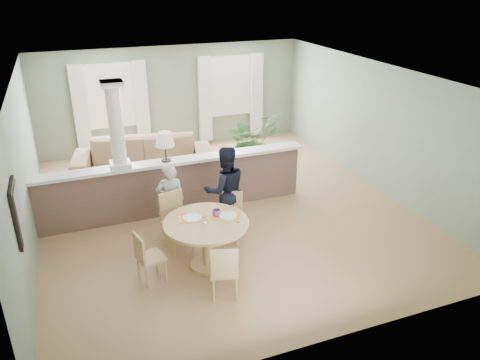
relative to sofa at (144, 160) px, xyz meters
name	(u,v)px	position (x,y,z in m)	size (l,w,h in m)	color
ground	(223,208)	(1.19, -2.09, -0.45)	(8.00, 8.00, 0.00)	#A57C57
room_shell	(210,114)	(1.16, -1.46, 1.36)	(7.02, 8.02, 2.71)	gray
pony_wall	(171,180)	(0.21, -1.89, 0.25)	(5.32, 0.38, 2.70)	brown
sofa	(144,160)	(0.00, 0.00, 0.00)	(3.10, 1.21, 0.91)	#8F6B4E
houseplant	(252,141)	(2.52, -0.37, 0.26)	(1.29, 1.12, 1.43)	#315F26
dining_table	(207,231)	(0.30, -3.90, 0.20)	(1.35, 1.35, 0.92)	tan
chair_far_boy	(175,218)	(-0.03, -3.14, 0.10)	(0.55, 0.55, 1.00)	tan
chair_far_man	(231,214)	(0.95, -3.24, 0.04)	(0.55, 0.55, 0.89)	tan
chair_near	(224,269)	(0.29, -4.79, 0.04)	(0.50, 0.50, 0.90)	tan
chair_side	(147,256)	(-0.68, -3.99, 0.01)	(0.46, 0.46, 0.84)	tan
child_person	(171,201)	(0.00, -2.74, 0.24)	(0.50, 0.33, 1.38)	#A5A5AB
man_person	(225,190)	(0.96, -2.93, 0.37)	(0.80, 0.62, 1.64)	black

